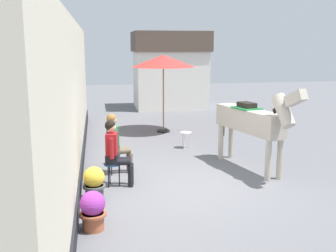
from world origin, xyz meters
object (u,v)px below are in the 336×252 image
spare_stool_white (186,134)px  saddled_horse_center (252,121)px  flower_planter_near (93,210)px  satchel_bag (111,160)px  cafe_parasol (163,61)px  flower_planter_middle (94,183)px  seated_visitor_far (116,140)px  seated_visitor_near (115,149)px

spare_stool_white → saddled_horse_center: bearing=-65.3°
flower_planter_near → spare_stool_white: 5.60m
spare_stool_white → satchel_bag: spare_stool_white is taller
satchel_bag → saddled_horse_center: bearing=27.4°
cafe_parasol → satchel_bag: size_ratio=9.21×
saddled_horse_center → cafe_parasol: cafe_parasol is taller
flower_planter_near → flower_planter_middle: 1.33m
flower_planter_near → satchel_bag: flower_planter_near is taller
saddled_horse_center → cafe_parasol: 4.95m
seated_visitor_far → flower_planter_near: 2.98m
saddled_horse_center → flower_planter_near: size_ratio=4.59×
cafe_parasol → seated_visitor_near: bearing=-109.6°
flower_planter_near → spare_stool_white: flower_planter_near is taller
spare_stool_white → satchel_bag: 2.55m
flower_planter_near → flower_planter_middle: bearing=89.2°
cafe_parasol → seated_visitor_far: bearing=-112.4°
seated_visitor_near → flower_planter_near: (-0.45, -2.06, -0.44)m
seated_visitor_near → flower_planter_near: 2.15m
saddled_horse_center → spare_stool_white: bearing=114.7°
saddled_horse_center → flower_planter_middle: size_ratio=4.59×
flower_planter_middle → satchel_bag: bearing=80.4°
saddled_horse_center → cafe_parasol: (-1.32, 4.62, 1.20)m
cafe_parasol → flower_planter_middle: bearing=-111.1°
seated_visitor_near → satchel_bag: size_ratio=4.96×
seated_visitor_near → spare_stool_white: bearing=53.8°
flower_planter_near → satchel_bag: size_ratio=2.29×
flower_planter_near → flower_planter_middle: same height
seated_visitor_far → flower_planter_middle: size_ratio=2.17×
flower_planter_middle → seated_visitor_far: bearing=72.7°
cafe_parasol → spare_stool_white: (0.27, -2.32, -1.96)m
seated_visitor_far → flower_planter_middle: 1.71m
satchel_bag → cafe_parasol: bearing=106.8°
seated_visitor_near → flower_planter_middle: size_ratio=2.17×
satchel_bag → seated_visitor_near: bearing=-44.0°
flower_planter_near → spare_stool_white: bearing=62.5°
flower_planter_middle → spare_stool_white: bearing=54.8°
seated_visitor_near → flower_planter_middle: (-0.44, -0.72, -0.44)m
flower_planter_near → flower_planter_middle: (0.02, 1.33, 0.00)m
spare_stool_white → flower_planter_middle: bearing=-125.2°
spare_stool_white → seated_visitor_far: bearing=-135.2°
seated_visitor_far → cafe_parasol: (1.81, 4.38, 1.59)m
flower_planter_near → spare_stool_white: (2.58, 4.97, 0.07)m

